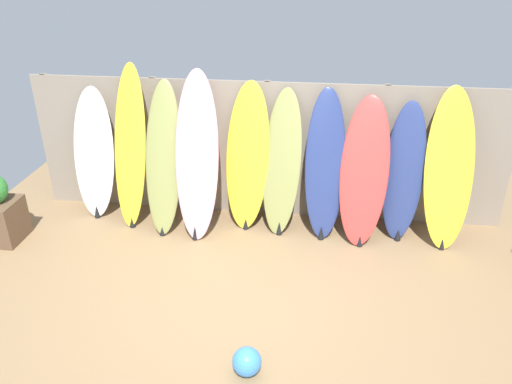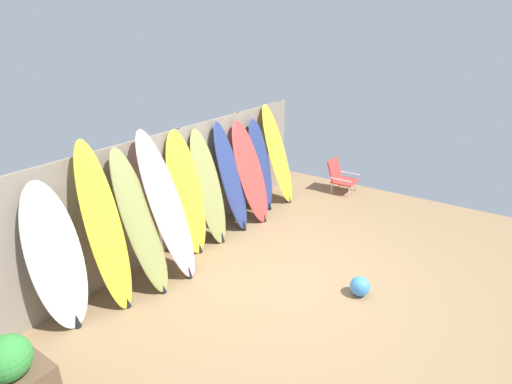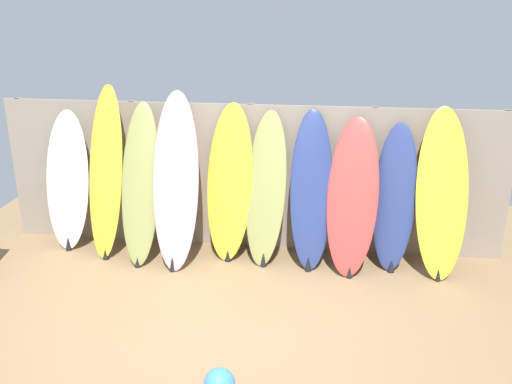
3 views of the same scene
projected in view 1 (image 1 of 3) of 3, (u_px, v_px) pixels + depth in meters
name	position (u px, v px, depth m)	size (l,w,h in m)	color
ground	(245.00, 307.00, 5.06)	(7.68, 7.68, 0.00)	#8E704C
fence_back	(266.00, 151.00, 6.43)	(6.08, 0.11, 1.80)	gray
surfboard_white_0	(94.00, 155.00, 6.46)	(0.62, 0.47, 1.71)	white
surfboard_yellow_1	(130.00, 149.00, 6.22)	(0.48, 0.59, 2.03)	yellow
surfboard_olive_2	(164.00, 159.00, 6.14)	(0.46, 0.72, 1.85)	olive
surfboard_pink_3	(197.00, 157.00, 6.04)	(0.59, 0.79, 1.98)	pink
surfboard_yellow_4	(247.00, 158.00, 6.19)	(0.61, 0.54, 1.84)	yellow
surfboard_olive_5	(282.00, 164.00, 6.12)	(0.54, 0.62, 1.77)	olive
surfboard_navy_6	(325.00, 166.00, 6.03)	(0.51, 0.63, 1.80)	navy
surfboard_red_7	(364.00, 172.00, 5.94)	(0.64, 0.75, 1.73)	#D13D38
surfboard_navy_8	(404.00, 173.00, 5.99)	(0.53, 0.54, 1.67)	navy
surfboard_yellow_9	(449.00, 170.00, 5.84)	(0.60, 0.69, 1.86)	yellow
beach_ball	(247.00, 362.00, 4.23)	(0.25, 0.25, 0.25)	#3F8CE5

